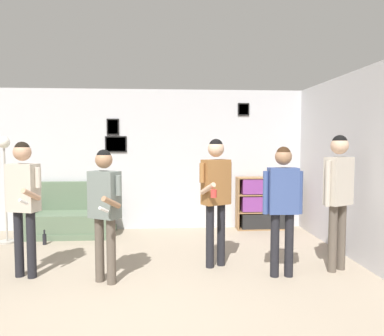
{
  "coord_description": "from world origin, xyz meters",
  "views": [
    {
      "loc": [
        0.37,
        -3.38,
        1.69
      ],
      "look_at": [
        0.74,
        1.94,
        1.32
      ],
      "focal_mm": 35.0,
      "sensor_mm": 36.0,
      "label": 1
    }
  ],
  "objects_px": {
    "person_player_foreground_center": "(104,202)",
    "person_spectator_near_bookshelf": "(283,198)",
    "couch": "(72,218)",
    "person_player_foreground_left": "(23,194)",
    "person_watcher_holding_cup": "(216,188)",
    "bottle_on_floor": "(44,239)",
    "person_spectator_far_right": "(338,187)",
    "bookshelf": "(262,203)",
    "floor_lamp": "(5,170)"
  },
  "relations": [
    {
      "from": "floor_lamp",
      "to": "bottle_on_floor",
      "type": "height_order",
      "value": "floor_lamp"
    },
    {
      "from": "person_watcher_holding_cup",
      "to": "bottle_on_floor",
      "type": "distance_m",
      "value": 3.12
    },
    {
      "from": "couch",
      "to": "person_watcher_holding_cup",
      "type": "distance_m",
      "value": 3.16
    },
    {
      "from": "floor_lamp",
      "to": "person_watcher_holding_cup",
      "type": "height_order",
      "value": "floor_lamp"
    },
    {
      "from": "couch",
      "to": "person_player_foreground_center",
      "type": "height_order",
      "value": "person_player_foreground_center"
    },
    {
      "from": "person_watcher_holding_cup",
      "to": "person_player_foreground_center",
      "type": "bearing_deg",
      "value": -160.57
    },
    {
      "from": "person_watcher_holding_cup",
      "to": "person_player_foreground_left",
      "type": "bearing_deg",
      "value": -174.37
    },
    {
      "from": "bookshelf",
      "to": "bottle_on_floor",
      "type": "relative_size",
      "value": 4.09
    },
    {
      "from": "person_spectator_near_bookshelf",
      "to": "couch",
      "type": "bearing_deg",
      "value": 143.27
    },
    {
      "from": "floor_lamp",
      "to": "person_spectator_near_bookshelf",
      "type": "relative_size",
      "value": 1.09
    },
    {
      "from": "person_player_foreground_left",
      "to": "person_watcher_holding_cup",
      "type": "xyz_separation_m",
      "value": [
        2.43,
        0.24,
        0.03
      ]
    },
    {
      "from": "person_watcher_holding_cup",
      "to": "person_spectator_far_right",
      "type": "xyz_separation_m",
      "value": [
        1.57,
        -0.27,
        0.03
      ]
    },
    {
      "from": "couch",
      "to": "person_spectator_near_bookshelf",
      "type": "xyz_separation_m",
      "value": [
        3.17,
        -2.36,
        0.69
      ]
    },
    {
      "from": "person_player_foreground_left",
      "to": "person_spectator_near_bookshelf",
      "type": "distance_m",
      "value": 3.21
    },
    {
      "from": "person_player_foreground_left",
      "to": "person_watcher_holding_cup",
      "type": "bearing_deg",
      "value": 5.63
    },
    {
      "from": "person_spectator_near_bookshelf",
      "to": "bottle_on_floor",
      "type": "relative_size",
      "value": 6.59
    },
    {
      "from": "couch",
      "to": "person_player_foreground_center",
      "type": "xyz_separation_m",
      "value": [
        0.99,
        -2.42,
        0.67
      ]
    },
    {
      "from": "person_spectator_near_bookshelf",
      "to": "person_player_foreground_left",
      "type": "bearing_deg",
      "value": 176.42
    },
    {
      "from": "person_watcher_holding_cup",
      "to": "floor_lamp",
      "type": "bearing_deg",
      "value": 156.7
    },
    {
      "from": "couch",
      "to": "person_player_foreground_left",
      "type": "height_order",
      "value": "person_player_foreground_left"
    },
    {
      "from": "bookshelf",
      "to": "bottle_on_floor",
      "type": "bearing_deg",
      "value": -167.68
    },
    {
      "from": "couch",
      "to": "person_spectator_far_right",
      "type": "xyz_separation_m",
      "value": [
        3.96,
        -2.2,
        0.8
      ]
    },
    {
      "from": "person_player_foreground_left",
      "to": "couch",
      "type": "bearing_deg",
      "value": 88.93
    },
    {
      "from": "floor_lamp",
      "to": "person_watcher_holding_cup",
      "type": "relative_size",
      "value": 1.03
    },
    {
      "from": "bookshelf",
      "to": "bottle_on_floor",
      "type": "xyz_separation_m",
      "value": [
        -3.87,
        -0.85,
        -0.41
      ]
    },
    {
      "from": "floor_lamp",
      "to": "person_spectator_far_right",
      "type": "xyz_separation_m",
      "value": [
        4.91,
        -1.71,
        -0.13
      ]
    },
    {
      "from": "couch",
      "to": "person_player_foreground_center",
      "type": "distance_m",
      "value": 2.7
    },
    {
      "from": "person_watcher_holding_cup",
      "to": "person_spectator_near_bookshelf",
      "type": "xyz_separation_m",
      "value": [
        0.78,
        -0.44,
        -0.07
      ]
    },
    {
      "from": "couch",
      "to": "person_watcher_holding_cup",
      "type": "bearing_deg",
      "value": -38.84
    },
    {
      "from": "couch",
      "to": "person_watcher_holding_cup",
      "type": "xyz_separation_m",
      "value": [
        2.39,
        -1.92,
        0.77
      ]
    },
    {
      "from": "person_spectator_far_right",
      "to": "bottle_on_floor",
      "type": "bearing_deg",
      "value": 160.01
    },
    {
      "from": "person_player_foreground_left",
      "to": "person_watcher_holding_cup",
      "type": "height_order",
      "value": "person_watcher_holding_cup"
    },
    {
      "from": "couch",
      "to": "bookshelf",
      "type": "height_order",
      "value": "bookshelf"
    },
    {
      "from": "couch",
      "to": "person_player_foreground_left",
      "type": "distance_m",
      "value": 2.29
    },
    {
      "from": "person_player_foreground_left",
      "to": "person_player_foreground_center",
      "type": "height_order",
      "value": "person_player_foreground_left"
    },
    {
      "from": "couch",
      "to": "person_spectator_far_right",
      "type": "bearing_deg",
      "value": -29.05
    },
    {
      "from": "person_player_foreground_center",
      "to": "person_spectator_near_bookshelf",
      "type": "height_order",
      "value": "person_spectator_near_bookshelf"
    },
    {
      "from": "person_spectator_far_right",
      "to": "person_spectator_near_bookshelf",
      "type": "bearing_deg",
      "value": -168.15
    },
    {
      "from": "couch",
      "to": "bottle_on_floor",
      "type": "relative_size",
      "value": 6.18
    },
    {
      "from": "person_player_foreground_center",
      "to": "person_spectator_near_bookshelf",
      "type": "distance_m",
      "value": 2.18
    },
    {
      "from": "floor_lamp",
      "to": "person_player_foreground_left",
      "type": "relative_size",
      "value": 1.05
    },
    {
      "from": "bookshelf",
      "to": "person_player_foreground_center",
      "type": "bearing_deg",
      "value": -134.87
    },
    {
      "from": "bookshelf",
      "to": "person_spectator_far_right",
      "type": "relative_size",
      "value": 0.57
    },
    {
      "from": "floor_lamp",
      "to": "person_player_foreground_left",
      "type": "height_order",
      "value": "floor_lamp"
    },
    {
      "from": "bookshelf",
      "to": "floor_lamp",
      "type": "xyz_separation_m",
      "value": [
        -4.54,
        -0.67,
        0.73
      ]
    },
    {
      "from": "couch",
      "to": "bookshelf",
      "type": "relative_size",
      "value": 1.51
    },
    {
      "from": "bookshelf",
      "to": "person_spectator_near_bookshelf",
      "type": "distance_m",
      "value": 2.64
    },
    {
      "from": "person_watcher_holding_cup",
      "to": "bottle_on_floor",
      "type": "relative_size",
      "value": 6.99
    },
    {
      "from": "floor_lamp",
      "to": "person_player_foreground_center",
      "type": "xyz_separation_m",
      "value": [
        1.94,
        -1.93,
        -0.26
      ]
    },
    {
      "from": "person_player_foreground_center",
      "to": "bottle_on_floor",
      "type": "bearing_deg",
      "value": 125.84
    }
  ]
}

